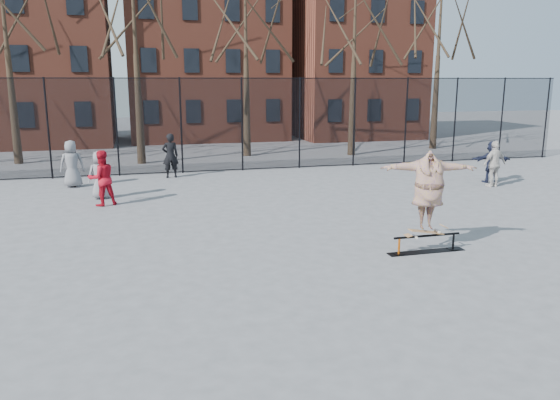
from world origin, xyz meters
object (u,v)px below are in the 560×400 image
object	(u,v)px
skate_rail	(426,245)
bystander_black	(170,156)
skateboard	(426,233)
bystander_grey	(100,175)
bystander_navy	(492,161)
bystander_extra	(72,164)
bystander_white	(495,164)
skater	(428,192)
bystander_red	(102,178)

from	to	relation	value
skate_rail	bystander_black	bearing A→B (deg)	113.51
skateboard	bystander_black	bearing A→B (deg)	113.37
bystander_grey	bystander_navy	distance (m)	14.47
skate_rail	skateboard	distance (m)	0.31
bystander_black	bystander_extra	size ratio (longest dim) A/B	1.03
bystander_white	bystander_navy	xyz separation A→B (m)	(0.47, 0.79, -0.04)
skate_rail	bystander_white	xyz separation A→B (m)	(6.43, 6.43, 0.69)
skateboard	bystander_white	bearing A→B (deg)	44.82
skater	bystander_extra	size ratio (longest dim) A/B	1.27
skater	skate_rail	bearing A→B (deg)	12.79
skate_rail	skater	world-z (taller)	skater
skater	bystander_navy	distance (m)	10.03
bystander_black	skater	bearing A→B (deg)	108.36
skater	bystander_black	distance (m)	12.54
skate_rail	bystander_extra	world-z (taller)	bystander_extra
skate_rail	skater	bearing A→B (deg)	180.00
bystander_navy	bystander_red	bearing A→B (deg)	14.24
skate_rail	bystander_grey	size ratio (longest dim) A/B	1.17
skateboard	bystander_white	world-z (taller)	bystander_white
bystander_black	bystander_navy	distance (m)	12.66
skateboard	bystander_black	distance (m)	12.54
bystander_red	bystander_black	bearing A→B (deg)	-138.05
skate_rail	bystander_black	xyz separation A→B (m)	(-5.00, 11.50, 0.73)
bystander_red	bystander_white	world-z (taller)	bystander_red
skate_rail	bystander_navy	distance (m)	10.01
bystander_navy	bystander_white	bearing A→B (deg)	72.46
bystander_extra	skateboard	bearing A→B (deg)	123.44
bystander_black	bystander_white	size ratio (longest dim) A/B	1.05
skate_rail	bystander_red	distance (m)	10.21
skate_rail	bystander_white	distance (m)	9.12
bystander_grey	bystander_black	size ratio (longest dim) A/B	0.90
skateboard	bystander_navy	size ratio (longest dim) A/B	0.55
bystander_black	bystander_red	distance (m)	5.16
bystander_white	bystander_extra	distance (m)	15.59
skate_rail	bystander_extra	bearing A→B (deg)	129.75
skater	bystander_navy	size ratio (longest dim) A/B	1.35
skate_rail	skateboard	bearing A→B (deg)	180.00
skateboard	bystander_black	world-z (taller)	bystander_black
skate_rail	bystander_red	bearing A→B (deg)	136.93
skater	bystander_white	xyz separation A→B (m)	(6.47, 6.43, -0.57)
skateboard	bystander_red	bearing A→B (deg)	136.80
skater	bystander_extra	distance (m)	13.51
bystander_grey	skateboard	bearing A→B (deg)	121.49
skateboard	bystander_red	xyz separation A→B (m)	(-7.40, 6.95, 0.41)
bystander_white	bystander_navy	distance (m)	0.92
bystander_grey	bystander_navy	xyz separation A→B (m)	(14.45, -0.81, 0.01)
skateboard	bystander_black	xyz separation A→B (m)	(-4.97, 11.50, 0.43)
skateboard	bystander_red	distance (m)	10.17
skateboard	bystander_navy	bearing A→B (deg)	46.14
bystander_black	bystander_red	world-z (taller)	bystander_black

